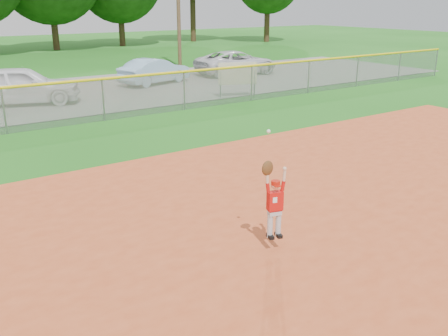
# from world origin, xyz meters

# --- Properties ---
(ground) EXTENTS (120.00, 120.00, 0.00)m
(ground) POSITION_xyz_m (0.00, 0.00, 0.00)
(ground) COLOR #1C6216
(ground) RESTS_ON ground
(clay_infield) EXTENTS (24.00, 16.00, 0.04)m
(clay_infield) POSITION_xyz_m (0.00, -3.00, 0.02)
(clay_infield) COLOR #BB4821
(clay_infield) RESTS_ON ground
(parking_strip) EXTENTS (44.00, 10.00, 0.03)m
(parking_strip) POSITION_xyz_m (0.00, 16.00, 0.01)
(parking_strip) COLOR slate
(parking_strip) RESTS_ON ground
(car_white_a) EXTENTS (4.95, 3.31, 1.57)m
(car_white_a) POSITION_xyz_m (-1.65, 14.70, 0.81)
(car_white_a) COLOR white
(car_white_a) RESTS_ON parking_strip
(car_blue) EXTENTS (4.16, 2.45, 1.30)m
(car_blue) POSITION_xyz_m (5.29, 16.38, 0.68)
(car_blue) COLOR #8AB1CE
(car_blue) RESTS_ON parking_strip
(car_white_b) EXTENTS (4.99, 2.53, 1.35)m
(car_white_b) POSITION_xyz_m (10.80, 16.80, 0.71)
(car_white_b) COLOR silver
(car_white_b) RESTS_ON parking_strip
(sponsor_sign) EXTENTS (1.65, 0.68, 1.55)m
(sponsor_sign) POSITION_xyz_m (6.60, 10.94, 1.03)
(sponsor_sign) COLOR gray
(sponsor_sign) RESTS_ON ground
(outfield_fence) EXTENTS (40.06, 0.10, 1.55)m
(outfield_fence) POSITION_xyz_m (0.00, 10.00, 0.88)
(outfield_fence) COLOR gray
(outfield_fence) RESTS_ON ground
(ballplayer) EXTENTS (0.46, 0.26, 1.90)m
(ballplayer) POSITION_xyz_m (-1.39, -1.05, 0.96)
(ballplayer) COLOR silver
(ballplayer) RESTS_ON ground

